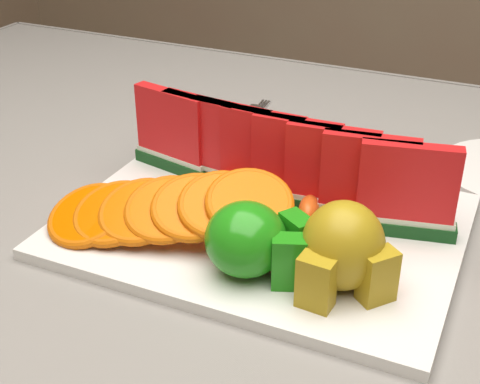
% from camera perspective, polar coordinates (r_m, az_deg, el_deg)
% --- Properties ---
extents(table, '(1.40, 0.90, 0.75)m').
position_cam_1_polar(table, '(0.80, 0.55, -7.92)').
color(table, '#46281D').
rests_on(table, ground).
extents(tablecloth, '(1.53, 1.03, 0.20)m').
position_cam_1_polar(tablecloth, '(0.76, 0.58, -4.15)').
color(tablecloth, gray).
rests_on(tablecloth, table).
extents(platter, '(0.40, 0.30, 0.01)m').
position_cam_1_polar(platter, '(0.70, 1.91, -2.87)').
color(platter, silver).
rests_on(platter, tablecloth).
extents(apple_cluster, '(0.11, 0.09, 0.07)m').
position_cam_1_polar(apple_cluster, '(0.60, 1.19, -4.21)').
color(apple_cluster, '#319519').
rests_on(apple_cluster, platter).
extents(pear_cluster, '(0.10, 0.10, 0.08)m').
position_cam_1_polar(pear_cluster, '(0.59, 8.81, -4.87)').
color(pear_cluster, '#9C641A').
rests_on(pear_cluster, platter).
extents(fork, '(0.03, 0.20, 0.00)m').
position_cam_1_polar(fork, '(0.94, 0.02, 5.74)').
color(fork, silver).
rests_on(fork, tablecloth).
extents(watermelon_row, '(0.39, 0.07, 0.10)m').
position_cam_1_polar(watermelon_row, '(0.71, 3.33, 2.73)').
color(watermelon_row, '#10380D').
rests_on(watermelon_row, platter).
extents(orange_fan_front, '(0.27, 0.16, 0.07)m').
position_cam_1_polar(orange_fan_front, '(0.66, -6.24, -1.43)').
color(orange_fan_front, '#CE5E0A').
rests_on(orange_fan_front, platter).
extents(orange_fan_back, '(0.29, 0.11, 0.04)m').
position_cam_1_polar(orange_fan_back, '(0.79, 3.85, 3.18)').
color(orange_fan_back, '#CE5E0A').
rests_on(orange_fan_back, platter).
extents(tangerine_segments, '(0.18, 0.08, 0.03)m').
position_cam_1_polar(tangerine_segments, '(0.70, 3.21, -1.06)').
color(tangerine_segments, orange).
rests_on(tangerine_segments, platter).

